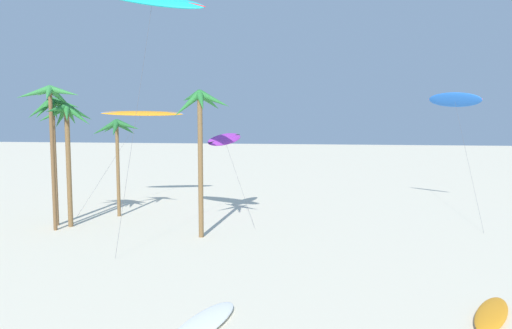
{
  "coord_description": "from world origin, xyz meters",
  "views": [
    {
      "loc": [
        2.01,
        -2.5,
        8.56
      ],
      "look_at": [
        -1.56,
        22.84,
        6.04
      ],
      "focal_mm": 34.16,
      "sensor_mm": 36.0,
      "label": 1
    }
  ],
  "objects_px": {
    "palm_tree_2": "(117,135)",
    "flying_kite_0": "(152,0)",
    "palm_tree_1": "(51,107)",
    "flying_kite_3": "(225,139)",
    "grounded_kite_1": "(203,323)",
    "palm_tree_3": "(67,125)",
    "palm_tree_0": "(53,121)",
    "grounded_kite_2": "(492,314)",
    "palm_tree_4": "(201,118)",
    "flying_kite_4": "(143,113)",
    "flying_kite_1": "(455,100)"
  },
  "relations": [
    {
      "from": "grounded_kite_2",
      "to": "flying_kite_1",
      "type": "bearing_deg",
      "value": 79.9
    },
    {
      "from": "palm_tree_3",
      "to": "flying_kite_3",
      "type": "relative_size",
      "value": 1.29
    },
    {
      "from": "palm_tree_3",
      "to": "flying_kite_4",
      "type": "height_order",
      "value": "palm_tree_3"
    },
    {
      "from": "palm_tree_4",
      "to": "palm_tree_2",
      "type": "bearing_deg",
      "value": 145.56
    },
    {
      "from": "palm_tree_2",
      "to": "flying_kite_0",
      "type": "relative_size",
      "value": 0.49
    },
    {
      "from": "palm_tree_0",
      "to": "palm_tree_1",
      "type": "bearing_deg",
      "value": -62.24
    },
    {
      "from": "flying_kite_1",
      "to": "flying_kite_4",
      "type": "bearing_deg",
      "value": 179.69
    },
    {
      "from": "flying_kite_0",
      "to": "palm_tree_3",
      "type": "bearing_deg",
      "value": 149.32
    },
    {
      "from": "palm_tree_0",
      "to": "flying_kite_0",
      "type": "xyz_separation_m",
      "value": [
        10.25,
        -5.57,
        7.51
      ]
    },
    {
      "from": "flying_kite_1",
      "to": "palm_tree_3",
      "type": "bearing_deg",
      "value": -159.33
    },
    {
      "from": "palm_tree_2",
      "to": "flying_kite_0",
      "type": "xyz_separation_m",
      "value": [
        6.83,
        -9.62,
        8.71
      ]
    },
    {
      "from": "palm_tree_0",
      "to": "palm_tree_2",
      "type": "xyz_separation_m",
      "value": [
        3.42,
        4.06,
        -1.2
      ]
    },
    {
      "from": "palm_tree_3",
      "to": "grounded_kite_2",
      "type": "height_order",
      "value": "palm_tree_3"
    },
    {
      "from": "palm_tree_2",
      "to": "flying_kite_4",
      "type": "bearing_deg",
      "value": 94.56
    },
    {
      "from": "palm_tree_2",
      "to": "palm_tree_3",
      "type": "relative_size",
      "value": 0.87
    },
    {
      "from": "flying_kite_1",
      "to": "flying_kite_4",
      "type": "xyz_separation_m",
      "value": [
        -29.81,
        0.16,
        -1.21
      ]
    },
    {
      "from": "flying_kite_0",
      "to": "grounded_kite_1",
      "type": "relative_size",
      "value": 3.35
    },
    {
      "from": "flying_kite_3",
      "to": "grounded_kite_1",
      "type": "distance_m",
      "value": 22.87
    },
    {
      "from": "palm_tree_0",
      "to": "grounded_kite_2",
      "type": "relative_size",
      "value": 2.23
    },
    {
      "from": "palm_tree_0",
      "to": "palm_tree_1",
      "type": "distance_m",
      "value": 2.07
    },
    {
      "from": "palm_tree_2",
      "to": "flying_kite_3",
      "type": "height_order",
      "value": "palm_tree_2"
    },
    {
      "from": "palm_tree_3",
      "to": "flying_kite_4",
      "type": "xyz_separation_m",
      "value": [
        1.47,
        11.96,
        0.99
      ]
    },
    {
      "from": "palm_tree_4",
      "to": "flying_kite_4",
      "type": "distance_m",
      "value": 16.7
    },
    {
      "from": "palm_tree_4",
      "to": "flying_kite_0",
      "type": "relative_size",
      "value": 0.61
    },
    {
      "from": "palm_tree_4",
      "to": "flying_kite_3",
      "type": "distance_m",
      "value": 7.29
    },
    {
      "from": "palm_tree_4",
      "to": "grounded_kite_1",
      "type": "bearing_deg",
      "value": -75.47
    },
    {
      "from": "flying_kite_4",
      "to": "palm_tree_4",
      "type": "bearing_deg",
      "value": -55.3
    },
    {
      "from": "palm_tree_4",
      "to": "flying_kite_1",
      "type": "distance_m",
      "value": 24.47
    },
    {
      "from": "palm_tree_2",
      "to": "grounded_kite_1",
      "type": "relative_size",
      "value": 1.64
    },
    {
      "from": "palm_tree_3",
      "to": "grounded_kite_2",
      "type": "relative_size",
      "value": 2.12
    },
    {
      "from": "palm_tree_3",
      "to": "flying_kite_0",
      "type": "xyz_separation_m",
      "value": [
        8.91,
        -5.28,
        7.84
      ]
    },
    {
      "from": "palm_tree_3",
      "to": "palm_tree_0",
      "type": "bearing_deg",
      "value": 168.12
    },
    {
      "from": "palm_tree_0",
      "to": "palm_tree_1",
      "type": "xyz_separation_m",
      "value": [
        0.83,
        -1.57,
        1.06
      ]
    },
    {
      "from": "palm_tree_4",
      "to": "palm_tree_0",
      "type": "bearing_deg",
      "value": 170.56
    },
    {
      "from": "flying_kite_0",
      "to": "palm_tree_1",
      "type": "bearing_deg",
      "value": 157.02
    },
    {
      "from": "palm_tree_3",
      "to": "flying_kite_3",
      "type": "xyz_separation_m",
      "value": [
        11.23,
        5.28,
        -1.24
      ]
    },
    {
      "from": "palm_tree_4",
      "to": "flying_kite_3",
      "type": "height_order",
      "value": "palm_tree_4"
    },
    {
      "from": "palm_tree_0",
      "to": "palm_tree_4",
      "type": "distance_m",
      "value": 12.5
    },
    {
      "from": "palm_tree_4",
      "to": "flying_kite_4",
      "type": "relative_size",
      "value": 0.99
    },
    {
      "from": "flying_kite_0",
      "to": "palm_tree_0",
      "type": "bearing_deg",
      "value": 151.5
    },
    {
      "from": "flying_kite_0",
      "to": "flying_kite_3",
      "type": "height_order",
      "value": "flying_kite_0"
    },
    {
      "from": "flying_kite_0",
      "to": "grounded_kite_1",
      "type": "xyz_separation_m",
      "value": [
        5.85,
        -11.07,
        -15.59
      ]
    },
    {
      "from": "flying_kite_1",
      "to": "flying_kite_4",
      "type": "relative_size",
      "value": 1.1
    },
    {
      "from": "palm_tree_4",
      "to": "flying_kite_1",
      "type": "height_order",
      "value": "flying_kite_1"
    },
    {
      "from": "grounded_kite_2",
      "to": "palm_tree_4",
      "type": "bearing_deg",
      "value": 142.65
    },
    {
      "from": "palm_tree_3",
      "to": "grounded_kite_1",
      "type": "relative_size",
      "value": 1.89
    },
    {
      "from": "palm_tree_2",
      "to": "palm_tree_3",
      "type": "distance_m",
      "value": 4.89
    },
    {
      "from": "palm_tree_1",
      "to": "palm_tree_2",
      "type": "height_order",
      "value": "palm_tree_1"
    },
    {
      "from": "palm_tree_1",
      "to": "flying_kite_1",
      "type": "relative_size",
      "value": 0.94
    },
    {
      "from": "flying_kite_4",
      "to": "palm_tree_1",
      "type": "bearing_deg",
      "value": -98.55
    }
  ]
}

